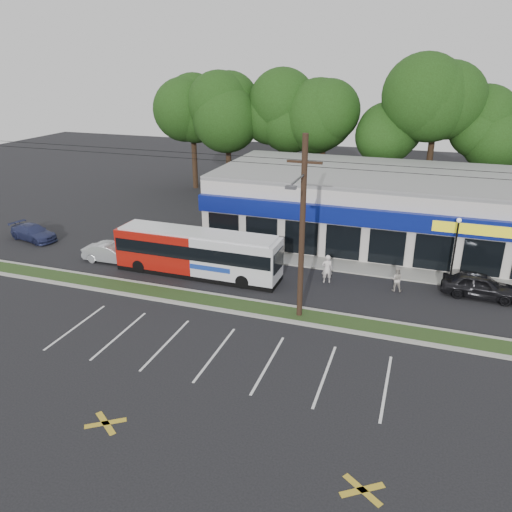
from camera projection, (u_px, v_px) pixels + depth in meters
The scene contains 15 objects.
ground at pixel (242, 316), 27.77m from camera, with size 120.00×120.00×0.00m, color black.
grass_strip at pixel (248, 307), 28.63m from camera, with size 40.00×1.60×0.12m, color #233D19.
curb_south at pixel (243, 314), 27.88m from camera, with size 40.00×0.25×0.14m, color #9E9E93.
curb_north at pixel (253, 301), 29.37m from camera, with size 40.00×0.25×0.14m, color #9E9E93.
sidewalk at pixel (357, 267), 34.14m from camera, with size 32.00×2.20×0.10m, color #9E9E93.
strip_mall at pixel (379, 205), 39.12m from camera, with size 25.00×12.55×5.30m.
utility_pole at pixel (299, 224), 25.74m from camera, with size 50.00×2.77×10.00m.
lamp_post at pixel (456, 242), 31.18m from camera, with size 0.30×0.30×4.25m.
tree_line at pixel (380, 116), 46.32m from camera, with size 46.76×6.76×11.83m.
metrobus at pixel (198, 252), 32.60m from camera, with size 11.13×2.45×2.99m.
car_dark at pixel (480, 285), 29.78m from camera, with size 1.75×4.35×1.48m, color black.
car_silver at pixel (112, 253), 35.00m from camera, with size 1.41×4.06×1.34m, color #A8ADB0.
car_blue at pixel (33, 232), 39.27m from camera, with size 1.72×4.24×1.23m, color navy.
pedestrian_a at pixel (327, 269), 31.63m from camera, with size 0.69×0.45×1.88m, color silver.
pedestrian_b at pixel (396, 279), 30.53m from camera, with size 0.76×0.59×1.57m, color beige.
Camera 1 is at (8.76, -23.00, 13.31)m, focal length 35.00 mm.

